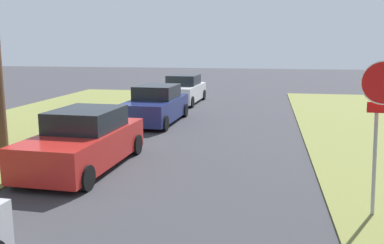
{
  "coord_description": "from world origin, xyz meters",
  "views": [
    {
      "loc": [
        2.32,
        1.38,
        3.28
      ],
      "look_at": [
        0.79,
        9.75,
        1.69
      ],
      "focal_mm": 39.02,
      "sensor_mm": 36.0,
      "label": 1
    }
  ],
  "objects_px": {
    "parked_sedan_navy": "(156,106)",
    "parked_sedan_white": "(183,90)",
    "parked_sedan_red": "(84,141)",
    "stop_sign_far": "(381,105)"
  },
  "relations": [
    {
      "from": "parked_sedan_red",
      "to": "parked_sedan_white",
      "type": "height_order",
      "value": "same"
    },
    {
      "from": "parked_sedan_navy",
      "to": "stop_sign_far",
      "type": "bearing_deg",
      "value": -52.78
    },
    {
      "from": "parked_sedan_red",
      "to": "parked_sedan_navy",
      "type": "height_order",
      "value": "same"
    },
    {
      "from": "parked_sedan_white",
      "to": "parked_sedan_navy",
      "type": "bearing_deg",
      "value": -89.2
    },
    {
      "from": "parked_sedan_navy",
      "to": "parked_sedan_white",
      "type": "xyz_separation_m",
      "value": [
        -0.09,
        6.17,
        0.0
      ]
    },
    {
      "from": "stop_sign_far",
      "to": "parked_sedan_white",
      "type": "distance_m",
      "value": 16.57
    },
    {
      "from": "stop_sign_far",
      "to": "parked_sedan_navy",
      "type": "height_order",
      "value": "stop_sign_far"
    },
    {
      "from": "stop_sign_far",
      "to": "parked_sedan_white",
      "type": "relative_size",
      "value": 0.66
    },
    {
      "from": "parked_sedan_navy",
      "to": "parked_sedan_white",
      "type": "bearing_deg",
      "value": 90.8
    },
    {
      "from": "stop_sign_far",
      "to": "parked_sedan_red",
      "type": "xyz_separation_m",
      "value": [
        -6.87,
        2.07,
        -1.45
      ]
    }
  ]
}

